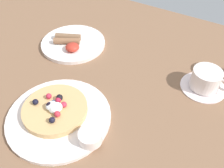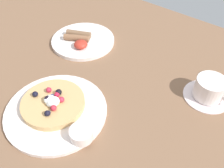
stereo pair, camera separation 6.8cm
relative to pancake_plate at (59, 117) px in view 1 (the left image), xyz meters
The scene contains 8 objects.
ground_plane 18.06cm from the pancake_plate, 77.14° to the left, with size 191.03×110.46×3.00cm, color brown.
pancake_plate is the anchor object (origin of this frame).
pancake_with_berries 2.44cm from the pancake_plate, 160.70° to the left, with size 17.81×17.81×3.86cm.
syrup_ramekin 12.26cm from the pancake_plate, ahead, with size 5.93×5.93×3.01cm.
breakfast_plate 34.34cm from the pancake_plate, 120.82° to the left, with size 23.65×23.65×1.37cm, color white.
fried_breakfast 33.27cm from the pancake_plate, 123.54° to the left, with size 13.94×10.05×2.88cm.
coffee_saucer 44.28cm from the pancake_plate, 46.35° to the left, with size 13.78×13.78×0.69cm, color white.
coffee_cup 44.49cm from the pancake_plate, 46.20° to the left, with size 11.76×8.68×5.97cm.
Camera 1 is at (29.53, -45.28, 53.80)cm, focal length 39.01 mm.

